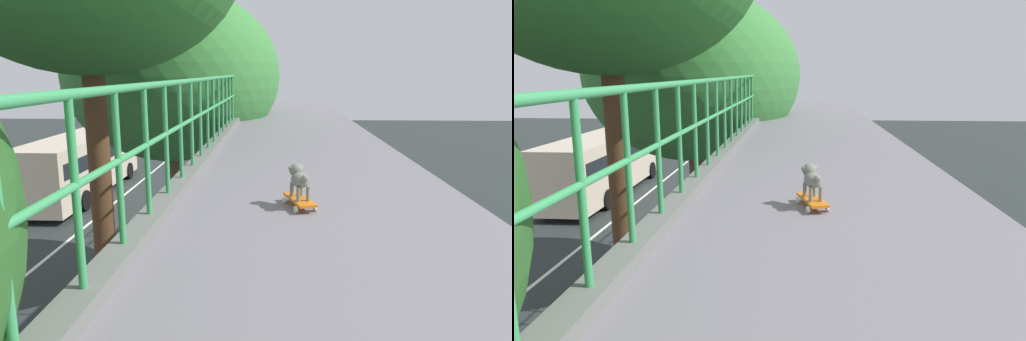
# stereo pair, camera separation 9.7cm
# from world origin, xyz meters

# --- Properties ---
(green_railing) EXTENTS (0.20, 32.07, 1.14)m
(green_railing) POSITION_xyz_m (-0.25, 0.00, 5.36)
(green_railing) COLOR slate
(green_railing) RESTS_ON overpass_deck
(city_bus) EXTENTS (2.70, 10.54, 3.10)m
(city_bus) POSITION_xyz_m (-9.25, 21.40, 1.77)
(city_bus) COLOR beige
(city_bus) RESTS_ON ground
(roadside_tree_far) EXTENTS (6.00, 6.00, 8.59)m
(roadside_tree_far) POSITION_xyz_m (-2.15, 11.40, 6.17)
(roadside_tree_far) COLOR brown
(roadside_tree_far) RESTS_ON ground
(toy_skateboard) EXTENTS (0.30, 0.52, 0.08)m
(toy_skateboard) POSITION_xyz_m (0.98, 2.24, 5.16)
(toy_skateboard) COLOR orange
(toy_skateboard) RESTS_ON overpass_deck
(small_dog) EXTENTS (0.22, 0.35, 0.31)m
(small_dog) POSITION_xyz_m (0.97, 2.25, 5.36)
(small_dog) COLOR slate
(small_dog) RESTS_ON toy_skateboard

